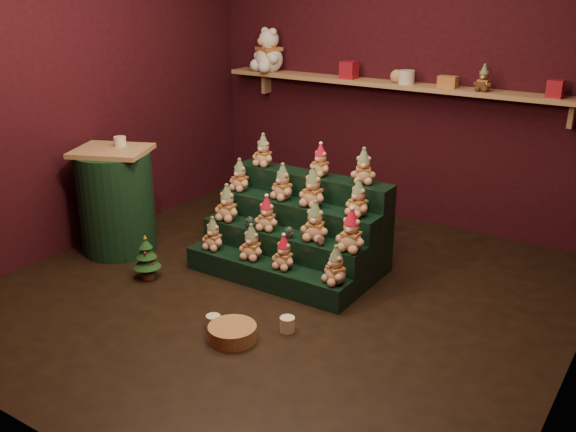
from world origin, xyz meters
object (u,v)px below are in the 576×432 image
Objects in this scene: snow_globe_a at (250,222)px; snow_globe_c at (321,241)px; snow_globe_b at (289,232)px; mug_left at (213,322)px; wicker_basket at (232,333)px; riser_tier_front at (266,274)px; white_bear at (269,44)px; brown_bear at (484,78)px; side_table at (116,201)px; mug_right at (287,324)px; mini_christmas_tree at (147,257)px.

snow_globe_c is at bearing 0.00° from snow_globe_a.
mug_left is at bearing -91.24° from snow_globe_b.
mug_left is at bearing 168.63° from wicker_basket.
snow_globe_a is (-0.26, 0.16, 0.32)m from riser_tier_front.
snow_globe_a is 0.17× the size of white_bear.
brown_bear is at bearing 70.82° from mug_left.
side_table is at bearing 158.80° from mug_left.
mug_right is 0.37m from wicker_basket.
mini_christmas_tree is 3.61× the size of mug_right.
snow_globe_b is 0.42× the size of brown_bear.
side_table is 2.03m from mug_right.
brown_bear reaches higher than snow_globe_b.
riser_tier_front is 18.16× the size of snow_globe_c.
white_bear is at bearing 179.08° from brown_bear.
snow_globe_a is 0.92× the size of mug_right.
mini_christmas_tree reaches higher than mug_left.
side_table is at bearing -174.60° from riser_tier_front.
riser_tier_front is 2.60× the size of white_bear.
wicker_basket is (1.12, -0.36, -0.13)m from mini_christmas_tree.
snow_globe_a is 1.22m from side_table.
mini_christmas_tree is 3.76× the size of mug_left.
snow_globe_b is 1.13m from mini_christmas_tree.
mini_christmas_tree is (-0.84, -0.41, 0.09)m from riser_tier_front.
mini_christmas_tree is 1.15× the size of wicker_basket.
mini_christmas_tree is 1.18m from wicker_basket.
white_bear is 2.19m from brown_bear.
snow_globe_b is 0.17× the size of white_bear.
white_bear reaches higher than snow_globe_a.
snow_globe_c is 0.14× the size of white_bear.
brown_bear is (0.58, 1.64, 1.03)m from snow_globe_c.
brown_bear is at bearing 61.69° from riser_tier_front.
riser_tier_front is 1.49m from side_table.
brown_bear is at bearing 50.76° from mini_christmas_tree.
snow_globe_a is 0.65m from snow_globe_c.
mini_christmas_tree is at bearing 161.15° from mug_left.
mug_left is 0.96× the size of mug_right.
snow_globe_a reaches higher than mug_left.
snow_globe_c is at bearing 71.38° from mug_left.
snow_globe_c is 0.36× the size of brown_bear.
snow_globe_c is 0.76× the size of mug_right.
brown_bear reaches higher than riser_tier_front.
snow_globe_a is 0.44× the size of brown_bear.
brown_bear reaches higher than side_table.
white_bear is (-0.95, 1.64, 1.18)m from snow_globe_a.
snow_globe_b is 0.28m from snow_globe_c.
snow_globe_c is (0.39, 0.16, 0.31)m from riser_tier_front.
white_bear is (-1.73, 2.28, 1.54)m from mug_right.
mug_left is 0.18× the size of white_bear.
mug_left is 3.24m from white_bear.
side_table reaches higher than wicker_basket.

